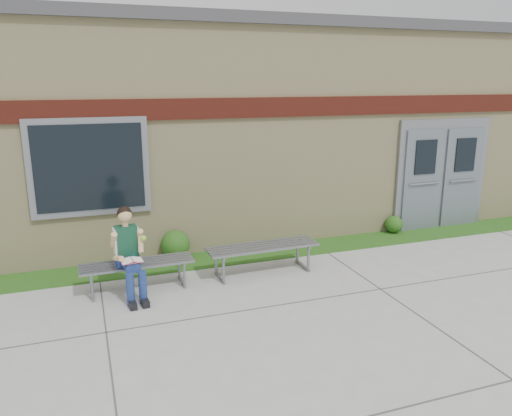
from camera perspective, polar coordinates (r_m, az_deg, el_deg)
name	(u,v)px	position (r m, az deg, el deg)	size (l,w,h in m)	color
ground	(338,313)	(7.01, 9.33, -11.80)	(80.00, 80.00, 0.00)	#9E9E99
grass_strip	(269,252)	(9.18, 1.54, -5.06)	(16.00, 0.80, 0.02)	#204612
school_building	(218,122)	(11.91, -4.32, 9.74)	(16.20, 6.22, 4.20)	beige
bench_left	(137,269)	(7.73, -13.40, -6.75)	(1.68, 0.50, 0.43)	slate
bench_right	(263,252)	(8.13, 0.76, -5.02)	(1.84, 0.56, 0.47)	slate
girl	(129,252)	(7.41, -14.31, -4.86)	(0.50, 0.81, 1.32)	navy
shrub_mid	(175,244)	(8.90, -9.19, -4.12)	(0.50, 0.50, 0.50)	#204612
shrub_east	(394,224)	(10.63, 15.48, -1.79)	(0.36, 0.36, 0.36)	#204612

